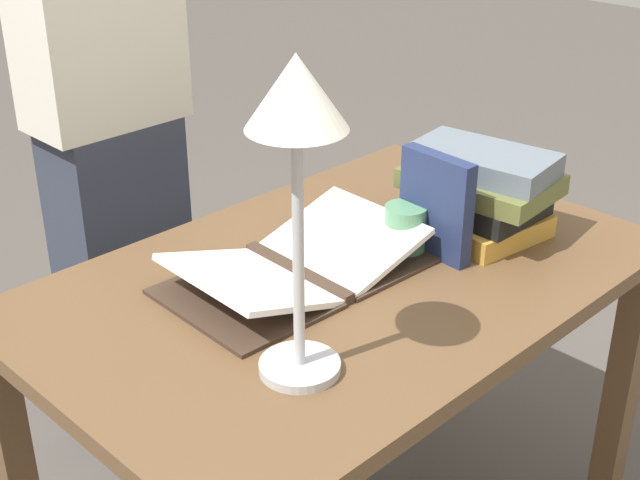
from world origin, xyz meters
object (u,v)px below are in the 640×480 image
Objects in this scene: reading_lamp at (297,130)px; person_reader at (106,106)px; coffee_mug at (406,229)px; open_book at (298,266)px; book_stack_tall at (480,191)px; book_standing_upright at (436,206)px.

person_reader is (-0.26, -0.94, -0.24)m from reading_lamp.
coffee_mug is 0.06× the size of person_reader.
open_book is 1.67× the size of book_stack_tall.
book_stack_tall is 0.60× the size of reading_lamp.
book_standing_upright is at bearing 124.61° from coffee_mug.
open_book is at bearing -21.75° from book_standing_upright.
coffee_mug is (-0.23, 0.08, 0.03)m from open_book.
book_standing_upright is 1.89× the size of coffee_mug.
open_book is 0.30m from book_standing_upright.
book_stack_tall is at bearing 165.62° from open_book.
reading_lamp is 0.28× the size of person_reader.
reading_lamp is at bearing 16.12° from book_standing_upright.
book_standing_upright is at bearing 156.78° from open_book.
person_reader is at bearing -91.94° from open_book.
book_standing_upright is 0.08m from coffee_mug.
reading_lamp is at bearing -105.64° from person_reader.
open_book is 0.28× the size of person_reader.
person_reader is (0.18, -0.78, 0.12)m from coffee_mug.
book_stack_tall reaches higher than coffee_mug.
person_reader reaches higher than book_standing_upright.
reading_lamp is 1.00m from person_reader.
person_reader is (-0.05, -0.71, 0.14)m from open_book.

